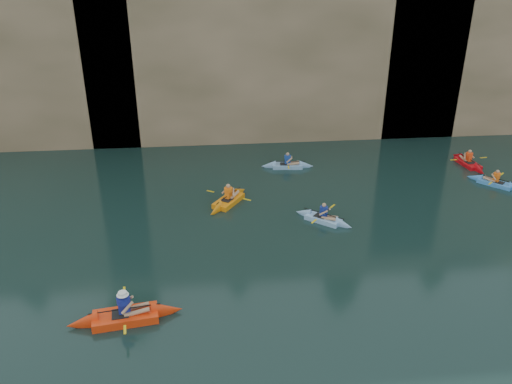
{
  "coord_description": "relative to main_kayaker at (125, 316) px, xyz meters",
  "views": [
    {
      "loc": [
        -2.82,
        -9.72,
        10.75
      ],
      "look_at": [
        -1.03,
        7.18,
        3.0
      ],
      "focal_mm": 35.0,
      "sensor_mm": 36.0,
      "label": 1
    }
  ],
  "objects": [
    {
      "name": "sea_cave_east",
      "position": [
        15.72,
        18.0,
        2.06
      ],
      "size": [
        5.0,
        1.0,
        4.5
      ],
      "primitive_type": "cube",
      "color": "black",
      "rests_on": "ground"
    },
    {
      "name": "kayaker_orange",
      "position": [
        3.88,
        8.59,
        -0.03
      ],
      "size": [
        2.49,
        3.21,
        1.28
      ],
      "rotation": [
        0.0,
        0.0,
        0.98
      ],
      "color": "orange",
      "rests_on": "ground"
    },
    {
      "name": "cliff",
      "position": [
        5.72,
        26.05,
        5.81
      ],
      "size": [
        70.0,
        16.0,
        12.0
      ],
      "primitive_type": "cube",
      "color": "tan",
      "rests_on": "ground"
    },
    {
      "name": "kayaker_ltblue_near",
      "position": [
        8.11,
        6.23,
        -0.04
      ],
      "size": [
        2.65,
        2.39,
        1.14
      ],
      "rotation": [
        0.0,
        0.0,
        -0.7
      ],
      "color": "#88B4E3",
      "rests_on": "ground"
    },
    {
      "name": "kayaker_red_far",
      "position": [
        18.19,
        12.26,
        -0.04
      ],
      "size": [
        2.34,
        3.28,
        1.19
      ],
      "rotation": [
        0.0,
        0.0,
        1.65
      ],
      "color": "red",
      "rests_on": "ground"
    },
    {
      "name": "kayaker_ltblue_mid",
      "position": [
        7.55,
        12.98,
        -0.04
      ],
      "size": [
        3.1,
        2.29,
        1.16
      ],
      "rotation": [
        0.0,
        0.0,
        -0.1
      ],
      "color": "#7BA4CE",
      "rests_on": "ground"
    },
    {
      "name": "sea_cave_center",
      "position": [
        1.72,
        18.0,
        1.41
      ],
      "size": [
        3.5,
        1.0,
        3.2
      ],
      "primitive_type": "cube",
      "color": "black",
      "rests_on": "ground"
    },
    {
      "name": "main_kayaker",
      "position": [
        0.0,
        0.0,
        0.0
      ],
      "size": [
        3.83,
        2.52,
        1.4
      ],
      "rotation": [
        0.0,
        0.0,
        0.14
      ],
      "color": "#EF360E",
      "rests_on": "ground"
    },
    {
      "name": "cliff_slab_center",
      "position": [
        7.72,
        18.65,
        5.51
      ],
      "size": [
        24.0,
        2.4,
        11.4
      ],
      "primitive_type": "cube",
      "color": "tan",
      "rests_on": "ground"
    },
    {
      "name": "kayaker_blue_east",
      "position": [
        18.21,
        9.31,
        -0.05
      ],
      "size": [
        2.51,
        2.74,
        1.09
      ],
      "rotation": [
        0.0,
        0.0,
        2.29
      ],
      "color": "#4089DA",
      "rests_on": "ground"
    }
  ]
}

